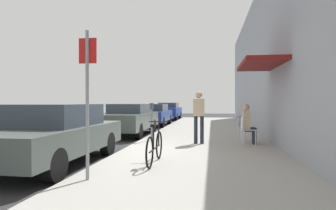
% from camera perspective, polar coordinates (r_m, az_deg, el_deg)
% --- Properties ---
extents(ground_plane, '(60.00, 60.00, 0.00)m').
position_cam_1_polar(ground_plane, '(8.16, -9.79, -9.84)').
color(ground_plane, '#2D2D30').
extents(sidewalk_slab, '(4.50, 32.00, 0.12)m').
position_cam_1_polar(sidewalk_slab, '(9.72, 6.91, -7.79)').
color(sidewalk_slab, '#9E9B93').
rests_on(sidewalk_slab, ground_plane).
extents(building_facade, '(1.40, 32.00, 6.41)m').
position_cam_1_polar(building_facade, '(9.99, 21.04, 10.49)').
color(building_facade, '#999EA8').
rests_on(building_facade, ground_plane).
extents(parked_car_0, '(1.80, 4.40, 1.42)m').
position_cam_1_polar(parked_car_0, '(7.32, -21.34, -5.28)').
color(parked_car_0, '#47514C').
rests_on(parked_car_0, ground_plane).
extents(parked_car_1, '(1.80, 4.40, 1.39)m').
position_cam_1_polar(parked_car_1, '(12.98, -7.65, -2.70)').
color(parked_car_1, '#47514C').
rests_on(parked_car_1, ground_plane).
extents(parked_car_2, '(1.80, 4.40, 1.36)m').
position_cam_1_polar(parked_car_2, '(18.21, -2.87, -1.82)').
color(parked_car_2, navy).
rests_on(parked_car_2, ground_plane).
extents(parked_car_3, '(1.80, 4.40, 1.42)m').
position_cam_1_polar(parked_car_3, '(24.48, 0.12, -1.13)').
color(parked_car_3, navy).
rests_on(parked_car_3, ground_plane).
extents(parking_meter, '(0.12, 0.10, 1.32)m').
position_cam_1_polar(parking_meter, '(10.17, -3.24, -2.73)').
color(parking_meter, slate).
rests_on(parking_meter, sidewalk_slab).
extents(street_sign, '(0.32, 0.06, 2.60)m').
position_cam_1_polar(street_sign, '(5.23, -15.59, 2.37)').
color(street_sign, gray).
rests_on(street_sign, sidewalk_slab).
extents(bicycle_0, '(0.46, 1.71, 0.90)m').
position_cam_1_polar(bicycle_0, '(6.46, -2.62, -8.28)').
color(bicycle_0, black).
rests_on(bicycle_0, sidewalk_slab).
extents(cafe_chair_0, '(0.46, 0.46, 0.87)m').
position_cam_1_polar(cafe_chair_0, '(9.71, 15.12, -4.47)').
color(cafe_chair_0, silver).
rests_on(cafe_chair_0, sidewalk_slab).
extents(seated_patron_0, '(0.43, 0.37, 1.29)m').
position_cam_1_polar(seated_patron_0, '(9.71, 15.47, -3.33)').
color(seated_patron_0, '#232838').
rests_on(seated_patron_0, sidewalk_slab).
extents(cafe_chair_1, '(0.56, 0.56, 0.87)m').
position_cam_1_polar(cafe_chair_1, '(10.64, 14.57, -4.02)').
color(cafe_chair_1, silver).
rests_on(cafe_chair_1, sidewalk_slab).
extents(pedestrian_standing, '(0.36, 0.22, 1.70)m').
position_cam_1_polar(pedestrian_standing, '(9.44, 6.10, -1.57)').
color(pedestrian_standing, '#232838').
rests_on(pedestrian_standing, sidewalk_slab).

